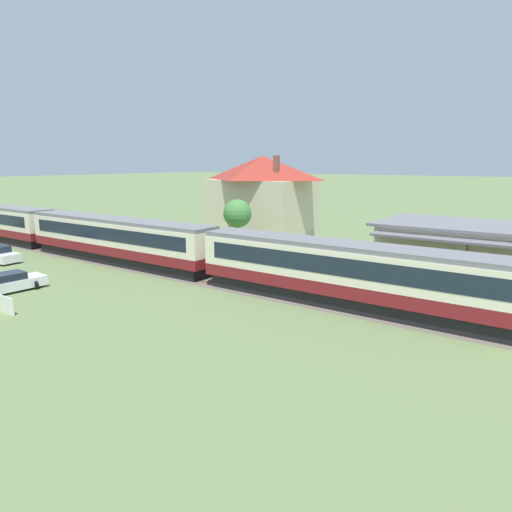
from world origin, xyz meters
TOP-DOWN VIEW (x-y plane):
  - passenger_train at (-21.42, 1.46)m, footprint 88.56×2.99m
  - railway_track at (-20.54, 1.46)m, footprint 131.60×3.60m
  - station_building at (-5.26, 11.90)m, footprint 14.38×9.40m
  - station_house_red_roof at (-31.24, 21.88)m, footprint 11.93×9.25m
  - parked_car_white at (-31.27, -9.03)m, footprint 2.30×4.87m
  - yard_tree_0 at (-29.01, 13.98)m, footprint 2.99×2.99m

SIDE VIEW (x-z plane):
  - railway_track at x=-20.54m, z-range -0.01..0.03m
  - parked_car_white at x=-31.27m, z-range -0.03..1.30m
  - passenger_train at x=-21.42m, z-range 0.22..4.18m
  - station_building at x=-5.26m, z-range 0.03..4.41m
  - yard_tree_0 at x=-29.01m, z-range 0.97..5.95m
  - station_house_red_roof at x=-31.24m, z-range 0.16..9.68m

